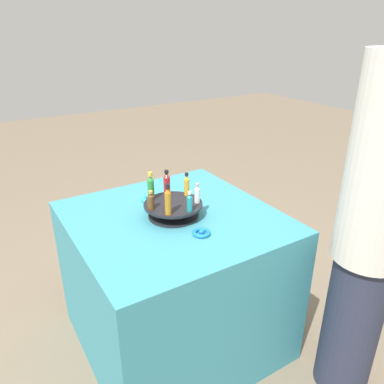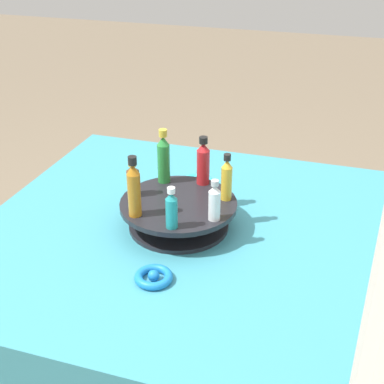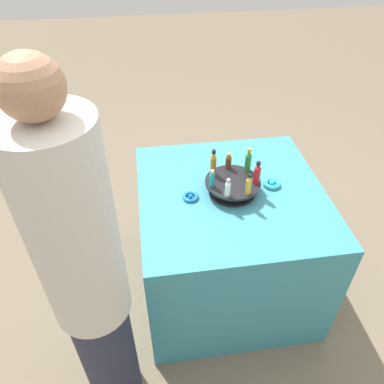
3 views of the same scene
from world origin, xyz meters
name	(u,v)px [view 1 (image 1 of 3)]	position (x,y,z in m)	size (l,w,h in m)	color
ground_plane	(176,335)	(0.00, 0.00, 0.00)	(12.00, 12.00, 0.00)	#756651
party_table	(175,280)	(0.00, 0.00, 0.37)	(0.93, 0.93, 0.74)	teal
display_stand	(173,209)	(0.00, 0.00, 0.78)	(0.27, 0.27, 0.07)	black
bottle_clear	(197,194)	(-0.05, -0.10, 0.85)	(0.03, 0.03, 0.10)	silver
bottle_gold	(187,185)	(0.05, -0.10, 0.86)	(0.03, 0.03, 0.11)	gold
bottle_red	(167,183)	(0.11, -0.03, 0.86)	(0.03, 0.03, 0.12)	#B21E23
bottle_green	(151,187)	(0.09, 0.07, 0.87)	(0.03, 0.03, 0.14)	#288438
bottle_brown	(151,201)	(0.00, 0.11, 0.85)	(0.03, 0.03, 0.09)	brown
bottle_amber	(168,201)	(-0.09, 0.07, 0.87)	(0.03, 0.03, 0.14)	#AD6B19
bottle_teal	(190,202)	(-0.11, -0.02, 0.85)	(0.03, 0.03, 0.10)	teal
ribbon_bow_blue	(201,233)	(-0.21, -0.02, 0.75)	(0.08, 0.08, 0.02)	blue
ribbon_bow_teal	(150,199)	(0.21, 0.02, 0.75)	(0.09, 0.09, 0.03)	#2DB7CC
person_figure	(373,227)	(-0.66, -0.53, 0.84)	(0.28, 0.28, 1.66)	#282D42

